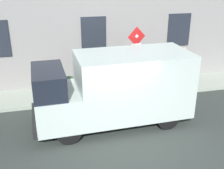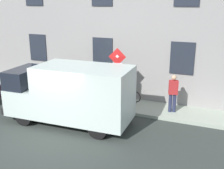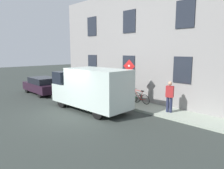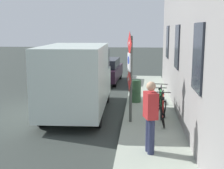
% 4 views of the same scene
% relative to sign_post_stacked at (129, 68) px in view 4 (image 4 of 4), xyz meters
% --- Properties ---
extents(ground_plane, '(80.00, 80.00, 0.00)m').
position_rel_sign_post_stacked_xyz_m(ground_plane, '(-3.26, 1.43, -1.85)').
color(ground_plane, '#313733').
extents(sidewalk_slab, '(1.81, 16.63, 0.14)m').
position_rel_sign_post_stacked_xyz_m(sidewalk_slab, '(0.70, 1.43, -1.78)').
color(sidewalk_slab, '#9DA796').
rests_on(sidewalk_slab, ground_plane).
extents(building_facade, '(0.75, 14.63, 7.61)m').
position_rel_sign_post_stacked_xyz_m(building_facade, '(1.96, 1.43, 1.95)').
color(building_facade, gray).
rests_on(building_facade, ground_plane).
extents(sign_post_stacked, '(0.19, 0.55, 2.73)m').
position_rel_sign_post_stacked_xyz_m(sign_post_stacked, '(0.00, 0.00, 0.00)').
color(sign_post_stacked, '#474C47').
rests_on(sign_post_stacked, sidewalk_slab).
extents(delivery_van, '(2.18, 5.40, 2.50)m').
position_rel_sign_post_stacked_xyz_m(delivery_van, '(-1.90, 1.31, -0.52)').
color(delivery_van, silver).
rests_on(delivery_van, ground_plane).
extents(parked_hatchback, '(1.90, 4.06, 1.38)m').
position_rel_sign_post_stacked_xyz_m(parked_hatchback, '(-1.75, 7.86, -1.12)').
color(parked_hatchback, black).
rests_on(parked_hatchback, ground_plane).
extents(bicycle_red, '(0.46, 1.72, 0.89)m').
position_rel_sign_post_stacked_xyz_m(bicycle_red, '(1.06, 0.01, -1.34)').
color(bicycle_red, black).
rests_on(bicycle_red, sidewalk_slab).
extents(bicycle_green, '(0.46, 1.72, 0.89)m').
position_rel_sign_post_stacked_xyz_m(bicycle_green, '(1.06, 0.77, -1.34)').
color(bicycle_green, black).
rests_on(bicycle_green, sidewalk_slab).
extents(bicycle_black, '(0.50, 1.72, 0.89)m').
position_rel_sign_post_stacked_xyz_m(bicycle_black, '(1.06, 1.52, -1.34)').
color(bicycle_black, black).
rests_on(bicycle_black, sidewalk_slab).
extents(pedestrian, '(0.36, 0.46, 1.72)m').
position_rel_sign_post_stacked_xyz_m(pedestrian, '(0.59, -2.44, -0.78)').
color(pedestrian, '#262B47').
rests_on(pedestrian, sidewalk_slab).
extents(litter_bin, '(0.44, 0.44, 0.90)m').
position_rel_sign_post_stacked_xyz_m(litter_bin, '(0.15, 2.71, -1.26)').
color(litter_bin, '#2D5133').
rests_on(litter_bin, sidewalk_slab).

